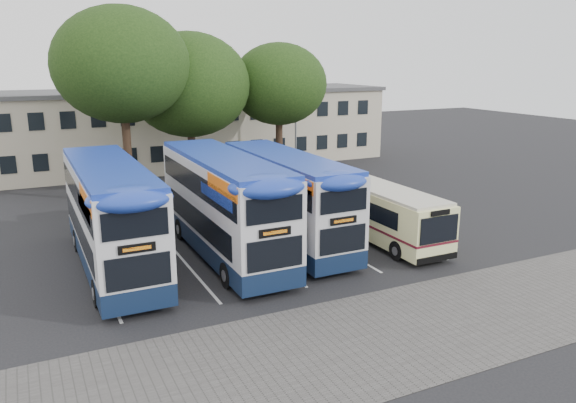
% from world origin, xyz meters
% --- Properties ---
extents(ground, '(120.00, 120.00, 0.00)m').
position_xyz_m(ground, '(0.00, 0.00, 0.00)').
color(ground, black).
rests_on(ground, ground).
extents(paving_strip, '(40.00, 6.00, 0.01)m').
position_xyz_m(paving_strip, '(-2.00, -5.00, 0.01)').
color(paving_strip, '#595654').
rests_on(paving_strip, ground).
extents(bay_lines, '(14.12, 11.00, 0.01)m').
position_xyz_m(bay_lines, '(-3.75, 5.00, 0.01)').
color(bay_lines, silver).
rests_on(bay_lines, ground).
extents(depot_building, '(32.40, 8.40, 6.20)m').
position_xyz_m(depot_building, '(0.00, 26.99, 3.15)').
color(depot_building, beige).
rests_on(depot_building, ground).
extents(lamp_post, '(0.25, 1.05, 9.06)m').
position_xyz_m(lamp_post, '(6.00, 19.97, 5.08)').
color(lamp_post, gray).
rests_on(lamp_post, ground).
extents(tree_left, '(7.94, 7.94, 11.63)m').
position_xyz_m(tree_left, '(-7.34, 16.03, 8.23)').
color(tree_left, black).
rests_on(tree_left, ground).
extents(tree_mid, '(8.04, 8.04, 10.35)m').
position_xyz_m(tree_mid, '(-2.72, 18.26, 6.92)').
color(tree_mid, black).
rests_on(tree_mid, ground).
extents(tree_right, '(6.74, 6.74, 9.72)m').
position_xyz_m(tree_right, '(3.74, 18.16, 6.84)').
color(tree_right, black).
rests_on(tree_right, ground).
extents(bus_dd_left, '(2.61, 10.76, 4.48)m').
position_xyz_m(bus_dd_left, '(-10.10, 4.81, 2.47)').
color(bus_dd_left, '#10203E').
rests_on(bus_dd_left, ground).
extents(bus_dd_mid, '(2.64, 10.87, 4.53)m').
position_xyz_m(bus_dd_mid, '(-5.34, 4.43, 2.50)').
color(bus_dd_mid, '#10203E').
rests_on(bus_dd_mid, ground).
extents(bus_dd_right, '(2.50, 10.31, 4.29)m').
position_xyz_m(bus_dd_right, '(-2.13, 4.75, 2.37)').
color(bus_dd_right, '#10203E').
rests_on(bus_dd_right, ground).
extents(bus_single, '(2.27, 8.91, 2.65)m').
position_xyz_m(bus_single, '(2.23, 3.56, 1.50)').
color(bus_single, '#F5F3A3').
rests_on(bus_single, ground).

